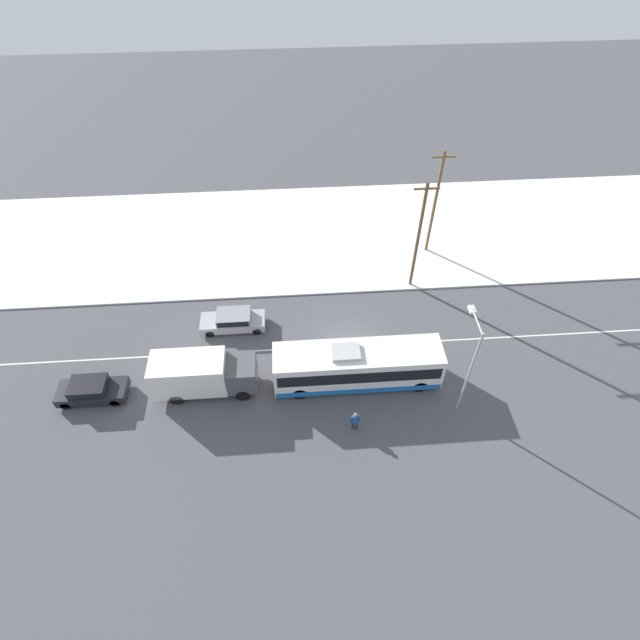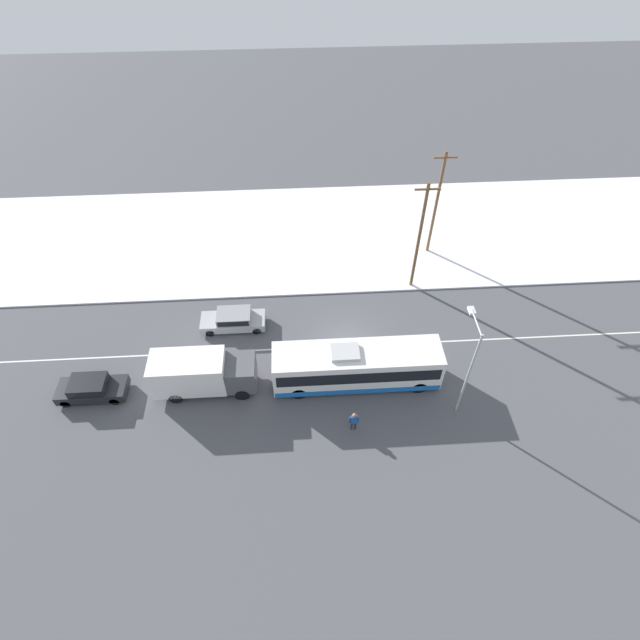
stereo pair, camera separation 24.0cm
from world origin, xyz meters
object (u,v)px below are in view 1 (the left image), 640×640
at_px(sedan_car, 233,320).
at_px(utility_pole_roadside, 418,236).
at_px(streetlamp, 470,358).
at_px(utility_pole_snowlot, 435,203).
at_px(pedestrian_at_stop, 355,420).
at_px(box_truck, 202,374).
at_px(parked_car_near_truck, 91,390).
at_px(city_bus, 357,366).

xyz_separation_m(sedan_car, utility_pole_roadside, (13.82, 3.62, 4.07)).
bearing_deg(streetlamp, utility_pole_roadside, 93.79).
distance_m(utility_pole_roadside, utility_pole_snowlot, 4.76).
distance_m(sedan_car, pedestrian_at_stop, 12.02).
height_order(box_truck, streetlamp, streetlamp).
distance_m(sedan_car, parked_car_near_truck, 10.45).
height_order(pedestrian_at_stop, streetlamp, streetlamp).
height_order(utility_pole_roadside, utility_pole_snowlot, utility_pole_roadside).
bearing_deg(box_truck, utility_pole_roadside, 30.30).
height_order(box_truck, utility_pole_roadside, utility_pole_roadside).
bearing_deg(utility_pole_snowlot, pedestrian_at_stop, -115.80).
relative_size(box_truck, streetlamp, 0.91).
distance_m(sedan_car, streetlamp, 16.88).
relative_size(city_bus, box_truck, 1.64).
distance_m(city_bus, utility_pole_roadside, 11.06).
xyz_separation_m(streetlamp, utility_pole_snowlot, (1.46, 15.49, 0.25)).
relative_size(parked_car_near_truck, pedestrian_at_stop, 2.64).
xyz_separation_m(box_truck, utility_pole_snowlot, (17.66, 13.24, 3.19)).
xyz_separation_m(pedestrian_at_stop, utility_pole_snowlot, (8.19, 16.94, 3.80)).
distance_m(box_truck, parked_car_near_truck, 7.27).
height_order(parked_car_near_truck, utility_pole_snowlot, utility_pole_snowlot).
xyz_separation_m(city_bus, utility_pole_snowlot, (7.64, 13.26, 3.28)).
bearing_deg(utility_pole_roadside, pedestrian_at_stop, -115.17).
distance_m(city_bus, pedestrian_at_stop, 3.75).
height_order(box_truck, parked_car_near_truck, box_truck).
relative_size(streetlamp, utility_pole_snowlot, 0.78).
xyz_separation_m(pedestrian_at_stop, streetlamp, (6.73, 1.45, 3.55)).
relative_size(box_truck, pedestrian_at_stop, 3.98).
bearing_deg(box_truck, pedestrian_at_stop, -21.35).
xyz_separation_m(box_truck, pedestrian_at_stop, (9.47, -3.70, -0.61)).
bearing_deg(city_bus, streetlamp, -19.79).
bearing_deg(pedestrian_at_stop, sedan_car, 130.72).
distance_m(pedestrian_at_stop, utility_pole_roadside, 14.57).
bearing_deg(streetlamp, city_bus, 160.21).
height_order(city_bus, utility_pole_roadside, utility_pole_roadside).
relative_size(city_bus, sedan_car, 2.33).
distance_m(city_bus, box_truck, 10.01).
bearing_deg(streetlamp, parked_car_near_truck, 174.85).
xyz_separation_m(city_bus, streetlamp, (6.18, -2.22, 3.02)).
relative_size(city_bus, pedestrian_at_stop, 6.55).
bearing_deg(utility_pole_roadside, utility_pole_snowlot, 62.31).
height_order(city_bus, sedan_car, city_bus).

